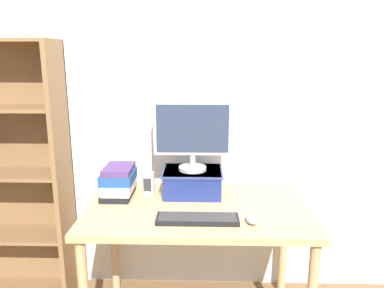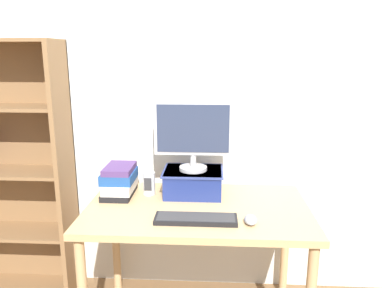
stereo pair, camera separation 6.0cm
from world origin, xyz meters
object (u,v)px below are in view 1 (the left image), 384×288
Objects in this scene: desk at (198,221)px; book_stack at (119,182)px; desk_speaker at (148,184)px; computer_mouse at (252,219)px; riser_box at (193,181)px; computer_monitor at (193,132)px; keyboard at (197,219)px.

desk is 0.51m from book_stack.
desk is at bearing -28.92° from desk_speaker.
desk_speaker is at bearing 147.46° from computer_mouse.
riser_box is 0.29m from computer_monitor.
keyboard is at bearing -50.45° from desk_speaker.
computer_monitor reaches higher than keyboard.
computer_monitor reaches higher than riser_box.
computer_monitor is at bearing 94.80° from keyboard.
desk_speaker is (-0.29, 0.35, 0.05)m from keyboard.
computer_mouse reaches higher than keyboard.
book_stack is at bearing -174.33° from riser_box.
desk_speaker is at bearing 151.08° from desk.
keyboard is 0.46m from desk_speaker.
desk_speaker is (-0.29, 0.16, 0.15)m from desk.
desk_speaker is at bearing 129.55° from keyboard.
riser_box is 0.85× the size of keyboard.
book_stack is 0.17m from desk_speaker.
computer_monitor is 0.52m from keyboard.
computer_monitor reaches higher than desk_speaker.
desk is 3.46× the size of riser_box.
desk_speaker reaches higher than computer_mouse.
keyboard is 3.03× the size of desk_speaker.
desk is at bearing -17.06° from book_stack.
riser_box is at bearing 128.50° from computer_mouse.
desk_speaker is (-0.26, -0.02, -0.30)m from computer_monitor.
keyboard is at bearing -85.22° from riser_box.
riser_box is (-0.03, 0.18, 0.16)m from desk.
computer_monitor is 0.40m from desk_speaker.
desk is at bearing -79.35° from computer_monitor.
computer_monitor is at bearing -90.00° from riser_box.
computer_mouse is (0.30, -0.38, -0.06)m from riser_box.
book_stack is at bearing 155.16° from computer_mouse.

